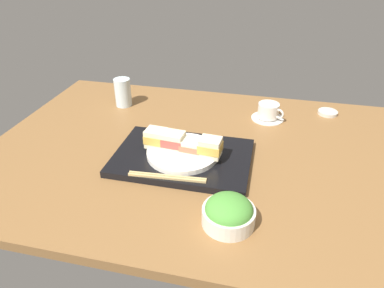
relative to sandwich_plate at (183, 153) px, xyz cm
name	(u,v)px	position (x,y,z in cm)	size (l,w,h in cm)	color
ground_plane	(195,153)	(2.38, 7.29, -4.49)	(140.00, 100.00, 3.00)	brown
serving_tray	(183,157)	(-0.12, 0.07, -1.90)	(42.87, 29.17, 2.17)	black
sandwich_plate	(183,153)	(0.00, 0.00, 0.00)	(22.70, 22.70, 1.64)	white
sandwich_nearmost	(156,138)	(-8.90, 0.88, 3.73)	(6.99, 6.24, 5.82)	beige
sandwich_inner_near	(174,141)	(-2.97, 0.29, 3.69)	(7.20, 6.23, 5.74)	beige
sandwich_inner_far	(192,146)	(2.97, -0.29, 3.00)	(7.03, 6.33, 4.37)	#EFE5C1
sandwich_farmost	(210,147)	(8.90, -0.88, 3.76)	(7.26, 6.29, 5.89)	beige
salad_bowl	(229,213)	(17.95, -24.64, 0.47)	(13.27, 13.27, 7.76)	silver
chopsticks_pair	(167,177)	(-1.41, -12.80, -0.47)	(22.78, 3.17, 0.70)	tan
coffee_cup	(268,112)	(25.14, 35.74, -0.05)	(12.51, 12.51, 6.39)	silver
drinking_glass	(123,92)	(-34.48, 34.96, 2.80)	(6.71, 6.71, 11.57)	silver
small_sauce_dish	(328,113)	(48.42, 45.43, -2.33)	(7.63, 7.63, 1.32)	beige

